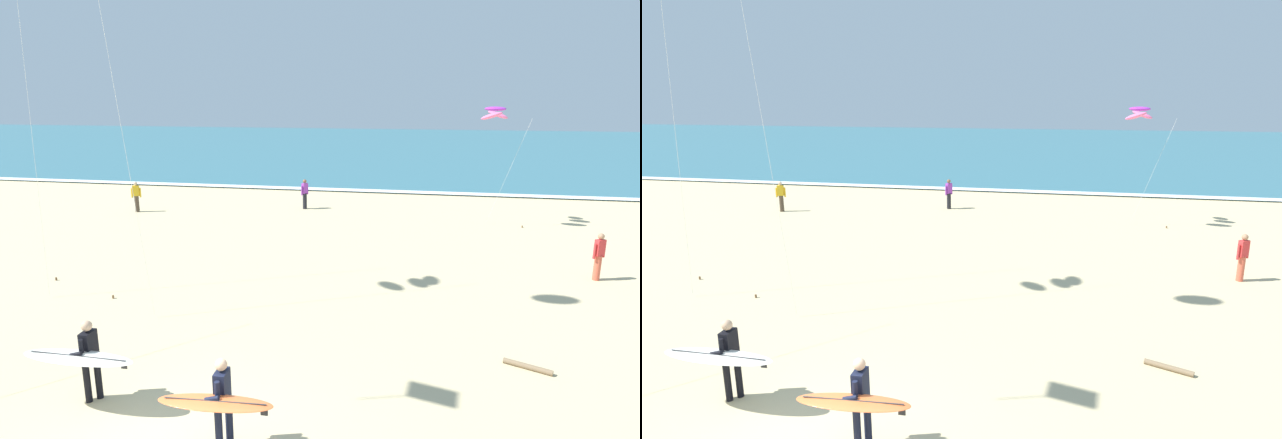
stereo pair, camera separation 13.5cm
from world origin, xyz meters
The scene contains 9 objects.
ocean_water centered at (0.00, 54.81, 0.04)m, with size 160.00×60.00×0.08m, color #336B7A.
shoreline_foam centered at (0.00, 25.11, 0.09)m, with size 160.00×0.93×0.01m, color white.
surfer_lead centered at (0.60, 0.45, 1.04)m, with size 1.96×0.91×1.71m.
surfer_trailing centered at (-2.50, 1.33, 1.05)m, with size 2.25×0.94×1.71m.
kite_arc_violet_high centered at (7.07, 17.95, 5.12)m, with size 2.32×2.23×5.42m.
bystander_yellow_top centered at (-10.51, 17.28, 0.81)m, with size 0.48×0.27×1.59m.
bystander_purple_top centered at (-2.08, 19.58, 0.81)m, with size 0.33×0.43×1.59m.
bystander_red_top centered at (9.64, 10.71, 0.81)m, with size 0.44×0.32×1.59m.
driftwood_log centered at (6.27, 4.33, 0.06)m, with size 0.12×0.12×1.05m, color #846B4C.
Camera 1 is at (3.60, -6.65, 5.95)m, focal length 28.83 mm.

